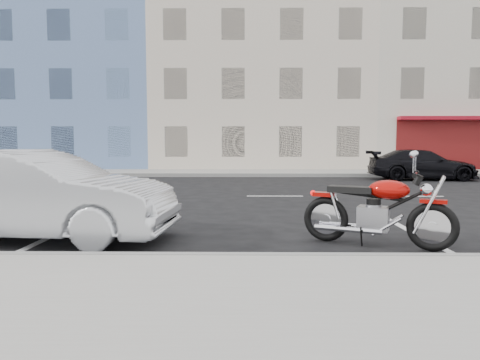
# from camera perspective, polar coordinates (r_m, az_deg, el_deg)

# --- Properties ---
(ground) EXTENTS (120.00, 120.00, 0.00)m
(ground) POSITION_cam_1_polar(r_m,az_deg,el_deg) (12.58, 13.81, -2.12)
(ground) COLOR black
(ground) RESTS_ON ground
(sidewalk_far) EXTENTS (80.00, 3.40, 0.15)m
(sidewalk_far) POSITION_cam_1_polar(r_m,az_deg,el_deg) (21.03, -5.13, 0.98)
(sidewalk_far) COLOR gray
(sidewalk_far) RESTS_ON ground
(curb_near) EXTENTS (80.00, 0.12, 0.16)m
(curb_near) POSITION_cam_1_polar(r_m,az_deg,el_deg) (5.78, -21.56, -9.77)
(curb_near) COLOR gray
(curb_near) RESTS_ON ground
(curb_far) EXTENTS (80.00, 0.12, 0.16)m
(curb_far) POSITION_cam_1_polar(r_m,az_deg,el_deg) (19.34, -5.64, 0.65)
(curb_far) COLOR gray
(curb_far) RESTS_ON ground
(bldg_blue) EXTENTS (12.00, 12.00, 13.00)m
(bldg_blue) POSITION_cam_1_polar(r_m,az_deg,el_deg) (30.98, -20.99, 13.87)
(bldg_blue) COLOR #5B77A8
(bldg_blue) RESTS_ON ground
(bldg_cream) EXTENTS (12.00, 12.00, 11.50)m
(bldg_cream) POSITION_cam_1_polar(r_m,az_deg,el_deg) (28.79, 2.51, 13.38)
(bldg_cream) COLOR beige
(bldg_cream) RESTS_ON ground
(bldg_corner) EXTENTS (14.00, 12.00, 12.50)m
(bldg_corner) POSITION_cam_1_polar(r_m,az_deg,el_deg) (32.00, 27.13, 12.90)
(bldg_corner) COLOR beige
(bldg_corner) RESTS_ON ground
(motorcycle) EXTENTS (2.05, 1.08, 1.10)m
(motorcycle) POSITION_cam_1_polar(r_m,az_deg,el_deg) (6.54, 24.56, -4.41)
(motorcycle) COLOR black
(motorcycle) RESTS_ON ground
(sedan_silver) EXTENTS (4.41, 1.85, 1.42)m
(sedan_silver) POSITION_cam_1_polar(r_m,az_deg,el_deg) (7.38, -25.66, -1.82)
(sedan_silver) COLOR #B7BABF
(sedan_silver) RESTS_ON ground
(car_far) EXTENTS (4.40, 1.97, 1.25)m
(car_far) POSITION_cam_1_polar(r_m,az_deg,el_deg) (19.23, 23.10, 1.89)
(car_far) COLOR black
(car_far) RESTS_ON ground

